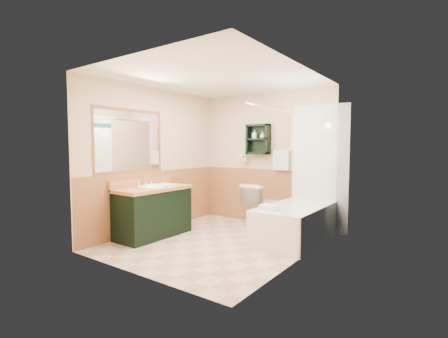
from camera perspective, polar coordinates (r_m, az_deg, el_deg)
floor at (r=4.95m, az=-1.36°, el=-12.67°), size 3.00×3.00×0.00m
back_wall at (r=6.03m, az=7.35°, el=1.88°), size 2.60×0.04×2.40m
left_wall at (r=5.64m, az=-12.16°, el=1.68°), size 0.04×3.00×2.40m
right_wall at (r=4.09m, az=13.55°, el=0.81°), size 0.04×3.00×2.40m
ceiling at (r=4.85m, az=-1.41°, el=15.91°), size 2.60×3.00×0.04m
wainscot_left at (r=5.68m, az=-11.82°, el=-5.39°), size 2.98×2.98×1.00m
wainscot_back at (r=6.07m, az=7.13°, el=-4.75°), size 2.58×2.58×1.00m
mirror_frame at (r=5.24m, az=-16.31°, el=4.72°), size 1.30×1.30×1.00m
mirror_glass at (r=5.24m, az=-16.27°, el=4.72°), size 1.20×1.20×0.90m
tile_right at (r=4.82m, az=16.44°, el=-0.56°), size 1.50×1.50×2.10m
tile_back at (r=5.58m, az=16.42°, el=0.04°), size 0.95×0.95×2.10m
tile_accent at (r=4.83m, az=16.53°, el=9.55°), size 1.50×1.50×0.10m
wall_shelf at (r=5.98m, az=6.01°, el=5.23°), size 0.45×0.15×0.55m
hair_dryer at (r=6.15m, az=3.67°, el=1.95°), size 0.10×0.24×0.18m
towel_bar at (r=5.81m, az=10.08°, el=3.25°), size 0.40×0.06×0.40m
curtain_rod at (r=5.13m, az=8.59°, el=10.45°), size 0.03×1.60×0.03m
shower_curtain at (r=5.26m, az=9.36°, el=1.01°), size 1.05×1.05×1.70m
vanity at (r=5.27m, az=-12.32°, el=-7.35°), size 0.59×1.23×0.78m
bathtub at (r=5.05m, az=12.36°, el=-9.30°), size 0.80×1.50×0.53m
toilet at (r=5.78m, az=6.88°, el=-6.42°), size 0.62×0.86×0.75m
counter_towel at (r=5.25m, az=-10.32°, el=-2.84°), size 0.31×0.24×0.04m
vanity_book at (r=5.44m, az=-12.19°, el=-1.59°), size 0.18×0.06×0.24m
tub_towel at (r=4.61m, az=7.96°, el=-6.70°), size 0.25×0.21×0.07m
soap_bottle_a at (r=6.01m, az=5.41°, el=5.71°), size 0.07×0.16×0.07m
soap_bottle_b at (r=5.93m, az=6.77°, el=5.81°), size 0.13×0.14×0.09m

